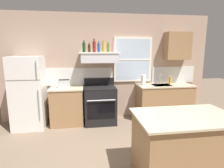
{
  "coord_description": "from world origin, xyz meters",
  "views": [
    {
      "loc": [
        -0.61,
        -2.56,
        1.81
      ],
      "look_at": [
        -0.05,
        1.2,
        1.1
      ],
      "focal_mm": 29.64,
      "sensor_mm": 36.0,
      "label": 1
    }
  ],
  "objects_px": {
    "bottle_olive_oil_square": "(108,48)",
    "toaster": "(64,84)",
    "bottle_rose_pink": "(113,47)",
    "dish_soap_bottle": "(170,81)",
    "bottle_brown_stout": "(89,48)",
    "paper_towel_roll": "(143,80)",
    "bottle_red_label_wine": "(94,47)",
    "refrigerator": "(29,93)",
    "bottle_blue_liqueur": "(99,48)",
    "bottle_dark_green_wine": "(84,47)",
    "stove_range": "(100,104)",
    "kitchen_island": "(184,146)",
    "bottle_champagne_gold_foil": "(104,47)"
  },
  "relations": [
    {
      "from": "toaster",
      "to": "kitchen_island",
      "type": "xyz_separation_m",
      "value": [
        1.86,
        -2.2,
        -0.55
      ]
    },
    {
      "from": "bottle_dark_green_wine",
      "to": "bottle_blue_liqueur",
      "type": "bearing_deg",
      "value": -0.85
    },
    {
      "from": "stove_range",
      "to": "bottle_red_label_wine",
      "type": "distance_m",
      "value": 1.42
    },
    {
      "from": "stove_range",
      "to": "dish_soap_bottle",
      "type": "bearing_deg",
      "value": 4.18
    },
    {
      "from": "paper_towel_roll",
      "to": "bottle_rose_pink",
      "type": "bearing_deg",
      "value": 175.42
    },
    {
      "from": "bottle_red_label_wine",
      "to": "dish_soap_bottle",
      "type": "xyz_separation_m",
      "value": [
        2.0,
        0.04,
        -0.88
      ]
    },
    {
      "from": "bottle_champagne_gold_foil",
      "to": "kitchen_island",
      "type": "height_order",
      "value": "bottle_champagne_gold_foil"
    },
    {
      "from": "bottle_blue_liqueur",
      "to": "bottle_rose_pink",
      "type": "xyz_separation_m",
      "value": [
        0.35,
        -0.01,
        0.01
      ]
    },
    {
      "from": "dish_soap_bottle",
      "to": "toaster",
      "type": "bearing_deg",
      "value": -177.9
    },
    {
      "from": "bottle_dark_green_wine",
      "to": "paper_towel_roll",
      "type": "xyz_separation_m",
      "value": [
        1.47,
        -0.07,
        -0.82
      ]
    },
    {
      "from": "stove_range",
      "to": "bottle_olive_oil_square",
      "type": "height_order",
      "value": "bottle_olive_oil_square"
    },
    {
      "from": "refrigerator",
      "to": "bottle_brown_stout",
      "type": "relative_size",
      "value": 7.49
    },
    {
      "from": "dish_soap_bottle",
      "to": "bottle_brown_stout",
      "type": "bearing_deg",
      "value": -179.38
    },
    {
      "from": "bottle_rose_pink",
      "to": "dish_soap_bottle",
      "type": "height_order",
      "value": "bottle_rose_pink"
    },
    {
      "from": "bottle_red_label_wine",
      "to": "dish_soap_bottle",
      "type": "relative_size",
      "value": 1.77
    },
    {
      "from": "bottle_dark_green_wine",
      "to": "bottle_red_label_wine",
      "type": "bearing_deg",
      "value": -3.58
    },
    {
      "from": "bottle_olive_oil_square",
      "to": "toaster",
      "type": "bearing_deg",
      "value": -174.65
    },
    {
      "from": "bottle_red_label_wine",
      "to": "kitchen_island",
      "type": "height_order",
      "value": "bottle_red_label_wine"
    },
    {
      "from": "dish_soap_bottle",
      "to": "bottle_dark_green_wine",
      "type": "bearing_deg",
      "value": -179.28
    },
    {
      "from": "bottle_brown_stout",
      "to": "kitchen_island",
      "type": "height_order",
      "value": "bottle_brown_stout"
    },
    {
      "from": "bottle_blue_liqueur",
      "to": "bottle_red_label_wine",
      "type": "bearing_deg",
      "value": -174.79
    },
    {
      "from": "bottle_champagne_gold_foil",
      "to": "bottle_olive_oil_square",
      "type": "xyz_separation_m",
      "value": [
        0.11,
        0.02,
        -0.02
      ]
    },
    {
      "from": "bottle_blue_liqueur",
      "to": "bottle_champagne_gold_foil",
      "type": "bearing_deg",
      "value": 4.85
    },
    {
      "from": "bottle_brown_stout",
      "to": "bottle_rose_pink",
      "type": "xyz_separation_m",
      "value": [
        0.58,
        -0.02,
        0.03
      ]
    },
    {
      "from": "bottle_brown_stout",
      "to": "bottle_blue_liqueur",
      "type": "height_order",
      "value": "bottle_blue_liqueur"
    },
    {
      "from": "stove_range",
      "to": "paper_towel_roll",
      "type": "height_order",
      "value": "paper_towel_roll"
    },
    {
      "from": "bottle_brown_stout",
      "to": "kitchen_island",
      "type": "bearing_deg",
      "value": -61.3
    },
    {
      "from": "stove_range",
      "to": "bottle_red_label_wine",
      "type": "bearing_deg",
      "value": 141.2
    },
    {
      "from": "bottle_dark_green_wine",
      "to": "bottle_olive_oil_square",
      "type": "bearing_deg",
      "value": 2.83
    },
    {
      "from": "stove_range",
      "to": "bottle_brown_stout",
      "type": "xyz_separation_m",
      "value": [
        -0.23,
        0.11,
        1.37
      ]
    },
    {
      "from": "paper_towel_roll",
      "to": "bottle_olive_oil_square",
      "type": "bearing_deg",
      "value": 173.48
    },
    {
      "from": "bottle_red_label_wine",
      "to": "bottle_champagne_gold_foil",
      "type": "distance_m",
      "value": 0.24
    },
    {
      "from": "refrigerator",
      "to": "bottle_blue_liqueur",
      "type": "relative_size",
      "value": 6.49
    },
    {
      "from": "kitchen_island",
      "to": "bottle_champagne_gold_foil",
      "type": "bearing_deg",
      "value": 111.43
    },
    {
      "from": "refrigerator",
      "to": "toaster",
      "type": "xyz_separation_m",
      "value": [
        0.8,
        0.06,
        0.18
      ]
    },
    {
      "from": "stove_range",
      "to": "bottle_red_label_wine",
      "type": "relative_size",
      "value": 3.41
    },
    {
      "from": "paper_towel_roll",
      "to": "bottle_red_label_wine",
      "type": "bearing_deg",
      "value": 177.35
    },
    {
      "from": "paper_towel_roll",
      "to": "dish_soap_bottle",
      "type": "distance_m",
      "value": 0.77
    },
    {
      "from": "bottle_brown_stout",
      "to": "kitchen_island",
      "type": "relative_size",
      "value": 0.16
    },
    {
      "from": "bottle_brown_stout",
      "to": "bottle_olive_oil_square",
      "type": "relative_size",
      "value": 0.91
    },
    {
      "from": "bottle_red_label_wine",
      "to": "bottle_rose_pink",
      "type": "height_order",
      "value": "bottle_red_label_wine"
    },
    {
      "from": "bottle_blue_liqueur",
      "to": "paper_towel_roll",
      "type": "distance_m",
      "value": 1.38
    },
    {
      "from": "bottle_rose_pink",
      "to": "bottle_brown_stout",
      "type": "bearing_deg",
      "value": 178.47
    },
    {
      "from": "refrigerator",
      "to": "bottle_olive_oil_square",
      "type": "xyz_separation_m",
      "value": [
        1.88,
        0.16,
        1.01
      ]
    },
    {
      "from": "bottle_blue_liqueur",
      "to": "kitchen_island",
      "type": "distance_m",
      "value": 2.85
    },
    {
      "from": "bottle_brown_stout",
      "to": "bottle_olive_oil_square",
      "type": "height_order",
      "value": "bottle_olive_oil_square"
    },
    {
      "from": "bottle_dark_green_wine",
      "to": "bottle_red_label_wine",
      "type": "distance_m",
      "value": 0.24
    },
    {
      "from": "stove_range",
      "to": "bottle_dark_green_wine",
      "type": "height_order",
      "value": "bottle_dark_green_wine"
    },
    {
      "from": "stove_range",
      "to": "bottle_brown_stout",
      "type": "distance_m",
      "value": 1.4
    },
    {
      "from": "bottle_blue_liqueur",
      "to": "bottle_rose_pink",
      "type": "height_order",
      "value": "bottle_rose_pink"
    }
  ]
}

